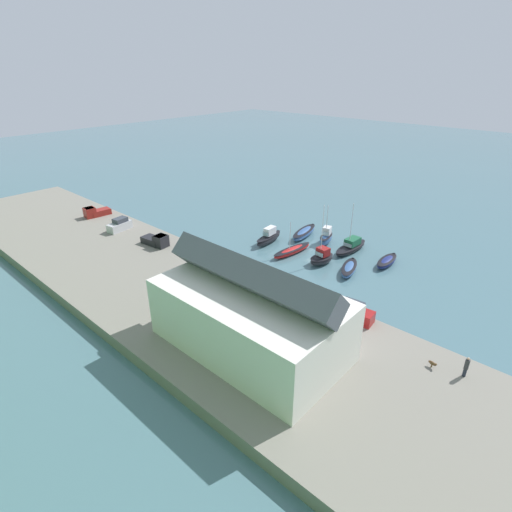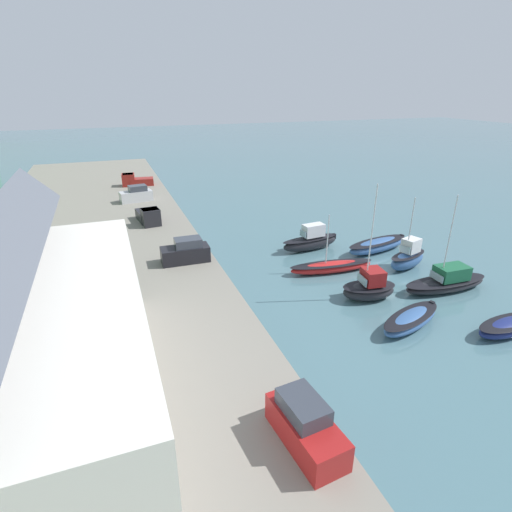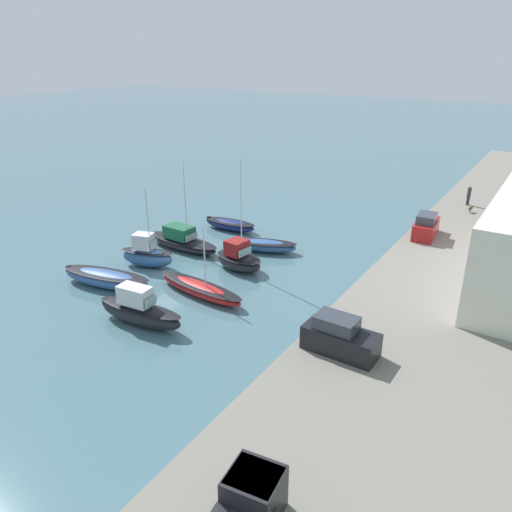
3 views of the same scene
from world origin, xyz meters
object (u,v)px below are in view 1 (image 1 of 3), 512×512
Objects in this scene: moored_boat_3 at (269,237)px; pickup_truck_1 at (157,240)px; moored_boat_5 at (351,247)px; parked_car_0 at (120,225)px; person_on_quay at (466,367)px; moored_boat_0 at (349,268)px; moored_boat_6 at (326,237)px; parked_car_2 at (354,312)px; moored_boat_1 at (322,258)px; moored_boat_7 at (304,233)px; pickup_truck_0 at (95,212)px; dog_on_quay at (433,363)px; moored_boat_4 at (387,261)px; parked_car_1 at (218,259)px; moored_boat_2 at (292,251)px.

pickup_truck_1 reaches higher than moored_boat_3.
moored_boat_5 is 1.88× the size of parked_car_0.
person_on_quay is (-46.01, -1.43, 0.28)m from pickup_truck_1.
parked_car_0 is (36.29, 15.62, 1.89)m from moored_boat_0.
moored_boat_6 is 3.25× the size of person_on_quay.
moored_boat_1 is at bearing -140.42° from parked_car_2.
moored_boat_0 is 14.39m from moored_boat_7.
pickup_truck_0 is at bearing -1.11° from moored_boat_0.
moored_boat_5 is 29.69m from dog_on_quay.
parked_car_0 is (32.78, 22.29, 1.68)m from moored_boat_5.
moored_boat_3 is at bearing -151.18° from parked_car_0.
moored_boat_4 is 44.93m from parked_car_0.
moored_boat_1 is at bearing -162.84° from parked_car_0.
moored_boat_6 reaches higher than parked_car_2.
moored_boat_1 is 2.23× the size of parked_car_1.
parked_car_2 is at bearing 101.46° from moored_boat_4.
pickup_truck_1 is (-20.00, 0.18, 0.00)m from pickup_truck_0.
moored_boat_1 reaches higher than moored_boat_7.
moored_boat_0 is at bearing -134.35° from parked_car_1.
moored_boat_0 is at bearing 120.40° from moored_boat_5.
parked_car_2 reaches higher than dog_on_quay.
moored_boat_2 reaches higher than person_on_quay.
person_on_quay reaches higher than pickup_truck_1.
pickup_truck_0 is at bearing -75.14° from dog_on_quay.
pickup_truck_0 reaches higher than moored_boat_0.
moored_boat_3 is 7.55× the size of dog_on_quay.
moored_boat_7 is at bearing -62.62° from moored_boat_2.
person_on_quay reaches higher than dog_on_quay.
moored_boat_5 is 1.91× the size of parked_car_2.
moored_boat_1 reaches higher than moored_boat_4.
dog_on_quay is (-53.54, -1.11, -0.46)m from parked_car_0.
moored_boat_4 is (-13.17, -6.50, 0.03)m from moored_boat_2.
moored_boat_2 is 30.70m from dog_on_quay.
pickup_truck_1 reaches higher than moored_boat_7.
moored_boat_6 is 35.76m from parked_car_0.
pickup_truck_1 is at bearing 48.10° from moored_boat_7.
moored_boat_1 is at bearing -171.25° from moored_boat_2.
moored_boat_3 is at bearing -99.57° from dog_on_quay.
parked_car_2 reaches higher than moored_boat_7.
moored_boat_3 is 36.02m from dog_on_quay.
moored_boat_2 is 9.79m from moored_boat_5.
moored_boat_0 is 1.12× the size of moored_boat_4.
moored_boat_4 is at bearing -147.46° from moored_boat_2.
moored_boat_7 reaches higher than moored_boat_0.
parked_car_0 is 22.73m from parked_car_1.
moored_boat_3 is at bearing 24.54° from moored_boat_6.
moored_boat_4 is (-3.10, -5.91, -0.01)m from moored_boat_0.
person_on_quay is at bearing 78.25° from parked_car_2.
moored_boat_1 reaches higher than parked_car_0.
moored_boat_3 is (11.07, -0.50, 0.07)m from moored_boat_1.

